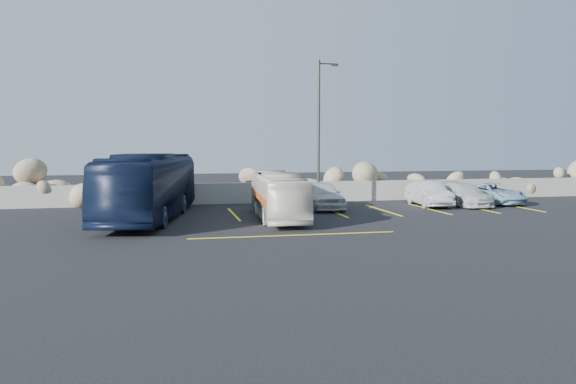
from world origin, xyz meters
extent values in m
plane|color=black|center=(0.00, 0.00, 0.00)|extent=(90.00, 90.00, 0.00)
cube|color=gray|center=(0.00, 12.00, 0.60)|extent=(60.00, 0.40, 1.20)
cube|color=yellow|center=(-2.50, 7.00, 0.01)|extent=(0.12, 5.00, 0.01)
cube|color=yellow|center=(2.60, 7.00, 0.01)|extent=(0.12, 5.00, 0.01)
cube|color=yellow|center=(5.30, 7.00, 0.01)|extent=(0.12, 5.00, 0.01)
cube|color=yellow|center=(7.90, 7.00, 0.01)|extent=(0.12, 5.00, 0.01)
cube|color=yellow|center=(10.50, 7.00, 0.01)|extent=(0.12, 5.00, 0.01)
cube|color=yellow|center=(13.10, 7.00, 0.01)|extent=(0.12, 5.00, 0.01)
cube|color=yellow|center=(-1.00, 0.20, 0.01)|extent=(8.00, 0.12, 0.01)
cylinder|color=#32302D|center=(2.50, 9.50, 4.00)|extent=(0.14, 0.14, 8.00)
cylinder|color=#32302D|center=(2.95, 9.50, 7.80)|extent=(0.90, 0.08, 0.08)
cube|color=#32302D|center=(3.40, 9.50, 7.75)|extent=(0.35, 0.18, 0.12)
imported|color=silver|center=(-0.69, 4.90, 1.08)|extent=(2.32, 7.85, 2.16)
imported|color=black|center=(-6.45, 6.02, 1.51)|extent=(4.54, 11.13, 3.02)
imported|color=silver|center=(2.34, 8.23, 0.74)|extent=(1.80, 4.36, 1.48)
imported|color=silver|center=(8.54, 8.35, 0.68)|extent=(1.85, 4.26, 1.36)
imported|color=silver|center=(10.55, 8.13, 0.63)|extent=(1.89, 4.41, 1.27)
imported|color=#92B7D0|center=(12.82, 8.74, 0.59)|extent=(2.24, 4.39, 1.19)
camera|label=1|loc=(-5.69, -20.32, 3.48)|focal=35.00mm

